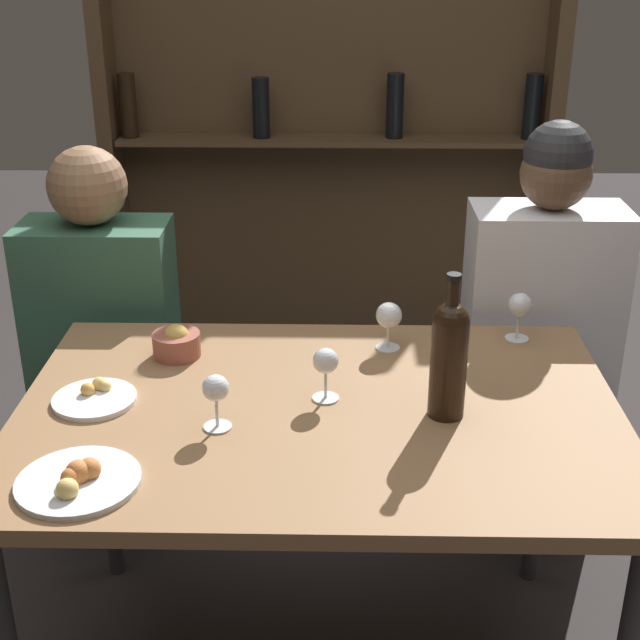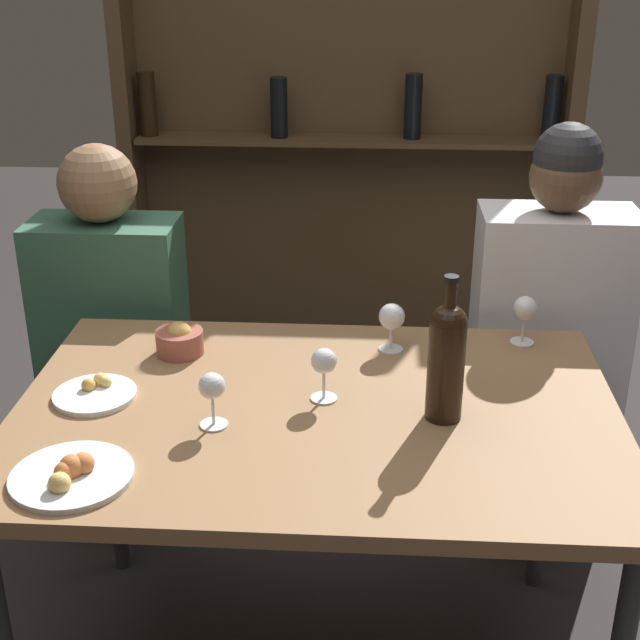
{
  "view_description": "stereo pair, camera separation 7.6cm",
  "coord_description": "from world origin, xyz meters",
  "px_view_note": "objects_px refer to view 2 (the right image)",
  "views": [
    {
      "loc": [
        0.04,
        -1.69,
        1.73
      ],
      "look_at": [
        0.0,
        0.13,
        0.92
      ],
      "focal_mm": 50.0,
      "sensor_mm": 36.0,
      "label": 1
    },
    {
      "loc": [
        0.11,
        -1.69,
        1.73
      ],
      "look_at": [
        0.0,
        0.13,
        0.92
      ],
      "focal_mm": 50.0,
      "sensor_mm": 36.0,
      "label": 2
    }
  ],
  "objects_px": {
    "wine_glass_0": "(525,311)",
    "seated_person_left": "(115,357)",
    "food_plate_1": "(72,474)",
    "snack_bowl": "(180,340)",
    "wine_glass_1": "(324,364)",
    "food_plate_0": "(95,393)",
    "wine_glass_3": "(392,318)",
    "wine_glass_2": "(212,389)",
    "wine_bottle": "(446,356)",
    "seated_person_right": "(545,357)"
  },
  "relations": [
    {
      "from": "snack_bowl",
      "to": "wine_glass_1",
      "type": "bearing_deg",
      "value": -29.92
    },
    {
      "from": "wine_glass_1",
      "to": "wine_glass_2",
      "type": "height_order",
      "value": "same"
    },
    {
      "from": "wine_glass_2",
      "to": "snack_bowl",
      "type": "relative_size",
      "value": 1.05
    },
    {
      "from": "seated_person_right",
      "to": "snack_bowl",
      "type": "bearing_deg",
      "value": -158.95
    },
    {
      "from": "wine_glass_0",
      "to": "wine_glass_3",
      "type": "bearing_deg",
      "value": -169.54
    },
    {
      "from": "food_plate_0",
      "to": "seated_person_right",
      "type": "height_order",
      "value": "seated_person_right"
    },
    {
      "from": "wine_bottle",
      "to": "wine_glass_0",
      "type": "xyz_separation_m",
      "value": [
        0.22,
        0.38,
        -0.06
      ]
    },
    {
      "from": "wine_glass_0",
      "to": "wine_glass_3",
      "type": "relative_size",
      "value": 1.02
    },
    {
      "from": "seated_person_left",
      "to": "snack_bowl",
      "type": "bearing_deg",
      "value": -52.53
    },
    {
      "from": "food_plate_0",
      "to": "seated_person_left",
      "type": "relative_size",
      "value": 0.15
    },
    {
      "from": "wine_glass_2",
      "to": "wine_glass_3",
      "type": "relative_size",
      "value": 1.0
    },
    {
      "from": "seated_person_left",
      "to": "seated_person_right",
      "type": "bearing_deg",
      "value": -0.0
    },
    {
      "from": "wine_glass_2",
      "to": "seated_person_left",
      "type": "xyz_separation_m",
      "value": [
        -0.42,
        0.71,
        -0.29
      ]
    },
    {
      "from": "wine_glass_0",
      "to": "wine_glass_3",
      "type": "distance_m",
      "value": 0.34
    },
    {
      "from": "snack_bowl",
      "to": "seated_person_left",
      "type": "height_order",
      "value": "seated_person_left"
    },
    {
      "from": "snack_bowl",
      "to": "wine_glass_3",
      "type": "bearing_deg",
      "value": 5.5
    },
    {
      "from": "wine_glass_3",
      "to": "seated_person_left",
      "type": "distance_m",
      "value": 0.91
    },
    {
      "from": "wine_bottle",
      "to": "seated_person_right",
      "type": "xyz_separation_m",
      "value": [
        0.34,
        0.64,
        -0.31
      ]
    },
    {
      "from": "seated_person_right",
      "to": "wine_glass_2",
      "type": "bearing_deg",
      "value": -139.26
    },
    {
      "from": "food_plate_0",
      "to": "snack_bowl",
      "type": "xyz_separation_m",
      "value": [
        0.14,
        0.23,
        0.03
      ]
    },
    {
      "from": "wine_glass_1",
      "to": "wine_glass_2",
      "type": "distance_m",
      "value": 0.26
    },
    {
      "from": "wine_glass_2",
      "to": "food_plate_0",
      "type": "bearing_deg",
      "value": 158.94
    },
    {
      "from": "food_plate_1",
      "to": "wine_glass_1",
      "type": "bearing_deg",
      "value": 36.83
    },
    {
      "from": "wine_glass_0",
      "to": "seated_person_left",
      "type": "height_order",
      "value": "seated_person_left"
    },
    {
      "from": "wine_glass_3",
      "to": "seated_person_right",
      "type": "relative_size",
      "value": 0.1
    },
    {
      "from": "wine_bottle",
      "to": "seated_person_left",
      "type": "relative_size",
      "value": 0.27
    },
    {
      "from": "wine_glass_2",
      "to": "wine_glass_3",
      "type": "xyz_separation_m",
      "value": [
        0.37,
        0.39,
        -0.0
      ]
    },
    {
      "from": "wine_glass_0",
      "to": "food_plate_0",
      "type": "xyz_separation_m",
      "value": [
        -0.99,
        -0.34,
        -0.08
      ]
    },
    {
      "from": "wine_glass_1",
      "to": "seated_person_left",
      "type": "xyz_separation_m",
      "value": [
        -0.65,
        0.58,
        -0.29
      ]
    },
    {
      "from": "food_plate_1",
      "to": "snack_bowl",
      "type": "bearing_deg",
      "value": 80.45
    },
    {
      "from": "seated_person_right",
      "to": "food_plate_0",
      "type": "bearing_deg",
      "value": -151.6
    },
    {
      "from": "wine_glass_2",
      "to": "wine_glass_1",
      "type": "bearing_deg",
      "value": 29.75
    },
    {
      "from": "seated_person_left",
      "to": "food_plate_0",
      "type": "bearing_deg",
      "value": -76.84
    },
    {
      "from": "wine_glass_0",
      "to": "seated_person_left",
      "type": "relative_size",
      "value": 0.1
    },
    {
      "from": "wine_glass_3",
      "to": "wine_bottle",
      "type": "bearing_deg",
      "value": -71.59
    },
    {
      "from": "wine_glass_1",
      "to": "food_plate_0",
      "type": "distance_m",
      "value": 0.51
    },
    {
      "from": "wine_glass_1",
      "to": "seated_person_right",
      "type": "height_order",
      "value": "seated_person_right"
    },
    {
      "from": "wine_glass_0",
      "to": "wine_glass_3",
      "type": "height_order",
      "value": "wine_glass_0"
    },
    {
      "from": "wine_bottle",
      "to": "food_plate_1",
      "type": "height_order",
      "value": "wine_bottle"
    },
    {
      "from": "wine_glass_0",
      "to": "snack_bowl",
      "type": "bearing_deg",
      "value": -172.55
    },
    {
      "from": "snack_bowl",
      "to": "seated_person_right",
      "type": "distance_m",
      "value": 1.05
    },
    {
      "from": "wine_bottle",
      "to": "wine_glass_0",
      "type": "bearing_deg",
      "value": 59.89
    },
    {
      "from": "wine_bottle",
      "to": "seated_person_right",
      "type": "distance_m",
      "value": 0.79
    },
    {
      "from": "wine_glass_2",
      "to": "seated_person_right",
      "type": "distance_m",
      "value": 1.11
    },
    {
      "from": "wine_glass_1",
      "to": "food_plate_1",
      "type": "height_order",
      "value": "wine_glass_1"
    },
    {
      "from": "wine_glass_0",
      "to": "wine_glass_3",
      "type": "xyz_separation_m",
      "value": [
        -0.33,
        -0.06,
        -0.0
      ]
    },
    {
      "from": "wine_bottle",
      "to": "snack_bowl",
      "type": "bearing_deg",
      "value": 156.34
    },
    {
      "from": "wine_glass_0",
      "to": "seated_person_right",
      "type": "xyz_separation_m",
      "value": [
        0.12,
        0.26,
        -0.25
      ]
    },
    {
      "from": "food_plate_1",
      "to": "snack_bowl",
      "type": "distance_m",
      "value": 0.56
    },
    {
      "from": "wine_glass_0",
      "to": "wine_bottle",
      "type": "bearing_deg",
      "value": -120.11
    }
  ]
}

